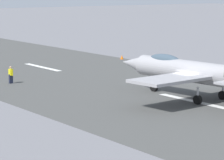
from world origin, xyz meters
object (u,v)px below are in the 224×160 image
marker_cone_mid (221,73)px  marker_cone_far (122,57)px  fighter_jet (195,71)px  crew_person (11,75)px

marker_cone_mid → marker_cone_far: size_ratio=1.00×
fighter_jet → crew_person: (16.47, 9.08, -1.53)m
marker_cone_far → crew_person: bearing=114.8°
marker_cone_mid → marker_cone_far: same height
fighter_jet → marker_cone_mid: bearing=-54.9°
fighter_jet → marker_cone_far: 28.47m
fighter_jet → marker_cone_far: (25.97, -11.48, -2.12)m
fighter_jet → crew_person: fighter_jet is taller
marker_cone_mid → crew_person: bearing=67.8°
fighter_jet → marker_cone_far: bearing=-23.8°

